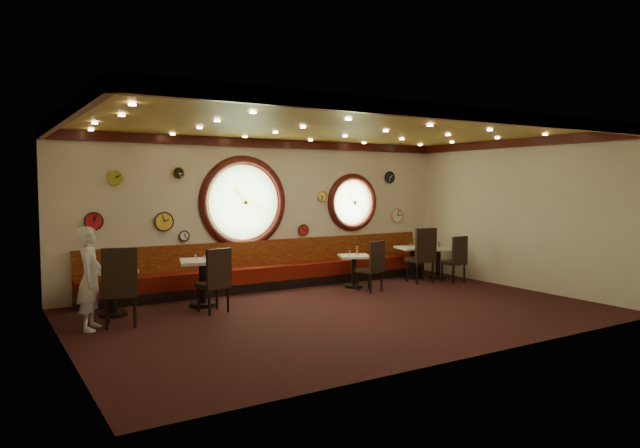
% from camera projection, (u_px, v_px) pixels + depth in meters
% --- Properties ---
extents(floor, '(9.00, 6.00, 0.00)m').
position_uv_depth(floor, '(346.00, 312.00, 9.95)').
color(floor, black).
rests_on(floor, ground).
extents(ceiling, '(9.00, 6.00, 0.02)m').
position_uv_depth(ceiling, '(346.00, 128.00, 9.73)').
color(ceiling, gold).
rests_on(ceiling, wall_back).
extents(wall_back, '(9.00, 0.02, 3.20)m').
position_uv_depth(wall_back, '(269.00, 213.00, 12.39)').
color(wall_back, beige).
rests_on(wall_back, floor).
extents(wall_front, '(9.00, 0.02, 3.20)m').
position_uv_depth(wall_front, '(477.00, 234.00, 7.29)').
color(wall_front, beige).
rests_on(wall_front, floor).
extents(wall_left, '(0.02, 6.00, 3.20)m').
position_uv_depth(wall_left, '(63.00, 232.00, 7.49)').
color(wall_left, beige).
rests_on(wall_left, floor).
extents(wall_right, '(0.02, 6.00, 3.20)m').
position_uv_depth(wall_right, '(520.00, 214.00, 12.19)').
color(wall_right, beige).
rests_on(wall_right, floor).
extents(molding_back, '(9.00, 0.10, 0.18)m').
position_uv_depth(molding_back, '(269.00, 143.00, 12.24)').
color(molding_back, '#350C09').
rests_on(molding_back, wall_back).
extents(molding_front, '(9.00, 0.10, 0.18)m').
position_uv_depth(molding_front, '(477.00, 115.00, 7.22)').
color(molding_front, '#350C09').
rests_on(molding_front, wall_back).
extents(molding_left, '(0.10, 6.00, 0.18)m').
position_uv_depth(molding_left, '(63.00, 117.00, 7.41)').
color(molding_left, '#350C09').
rests_on(molding_left, wall_back).
extents(molding_right, '(0.10, 6.00, 0.18)m').
position_uv_depth(molding_right, '(520.00, 143.00, 12.05)').
color(molding_right, '#350C09').
rests_on(molding_right, wall_back).
extents(banquette_base, '(8.00, 0.55, 0.20)m').
position_uv_depth(banquette_base, '(275.00, 283.00, 12.25)').
color(banquette_base, black).
rests_on(banquette_base, floor).
extents(banquette_seat, '(8.00, 0.55, 0.30)m').
position_uv_depth(banquette_seat, '(275.00, 272.00, 12.24)').
color(banquette_seat, '#590E07').
rests_on(banquette_seat, banquette_base).
extents(banquette_back, '(8.00, 0.10, 0.55)m').
position_uv_depth(banquette_back, '(270.00, 252.00, 12.40)').
color(banquette_back, '#5D0807').
rests_on(banquette_back, wall_back).
extents(porthole_left_glass, '(1.66, 0.02, 1.66)m').
position_uv_depth(porthole_left_glass, '(243.00, 202.00, 12.05)').
color(porthole_left_glass, '#92C576').
rests_on(porthole_left_glass, wall_back).
extents(porthole_left_frame, '(1.98, 0.18, 1.98)m').
position_uv_depth(porthole_left_frame, '(243.00, 202.00, 12.04)').
color(porthole_left_frame, '#350C09').
rests_on(porthole_left_frame, wall_back).
extents(porthole_left_ring, '(1.61, 0.03, 1.61)m').
position_uv_depth(porthole_left_ring, '(244.00, 202.00, 12.02)').
color(porthole_left_ring, gold).
rests_on(porthole_left_ring, wall_back).
extents(porthole_right_glass, '(1.10, 0.02, 1.10)m').
position_uv_depth(porthole_right_glass, '(352.00, 202.00, 13.52)').
color(porthole_right_glass, '#92C576').
rests_on(porthole_right_glass, wall_back).
extents(porthole_right_frame, '(1.38, 0.18, 1.38)m').
position_uv_depth(porthole_right_frame, '(352.00, 202.00, 13.50)').
color(porthole_right_frame, '#350C09').
rests_on(porthole_right_frame, wall_back).
extents(porthole_right_ring, '(1.09, 0.03, 1.09)m').
position_uv_depth(porthole_right_ring, '(353.00, 203.00, 13.48)').
color(porthole_right_ring, gold).
rests_on(porthole_right_ring, wall_back).
extents(wall_clock_0, '(0.28, 0.03, 0.28)m').
position_uv_depth(wall_clock_0, '(389.00, 177.00, 14.02)').
color(wall_clock_0, black).
rests_on(wall_clock_0, wall_back).
extents(wall_clock_1, '(0.36, 0.03, 0.36)m').
position_uv_depth(wall_clock_1, '(164.00, 222.00, 11.16)').
color(wall_clock_1, yellow).
rests_on(wall_clock_1, wall_back).
extents(wall_clock_2, '(0.32, 0.03, 0.32)m').
position_uv_depth(wall_clock_2, '(94.00, 221.00, 10.48)').
color(wall_clock_2, red).
rests_on(wall_clock_2, wall_back).
extents(wall_clock_3, '(0.22, 0.03, 0.22)m').
position_uv_depth(wall_clock_3, '(322.00, 197.00, 13.03)').
color(wall_clock_3, '#FAFF54').
rests_on(wall_clock_3, wall_back).
extents(wall_clock_4, '(0.26, 0.03, 0.26)m').
position_uv_depth(wall_clock_4, '(115.00, 178.00, 10.63)').
color(wall_clock_4, '#95AC22').
rests_on(wall_clock_4, wall_back).
extents(wall_clock_5, '(0.20, 0.03, 0.20)m').
position_uv_depth(wall_clock_5, '(184.00, 236.00, 11.39)').
color(wall_clock_5, white).
rests_on(wall_clock_5, wall_back).
extents(wall_clock_6, '(0.24, 0.03, 0.24)m').
position_uv_depth(wall_clock_6, '(303.00, 230.00, 12.83)').
color(wall_clock_6, red).
rests_on(wall_clock_6, wall_back).
extents(wall_clock_7, '(0.34, 0.03, 0.34)m').
position_uv_depth(wall_clock_7, '(397.00, 216.00, 14.22)').
color(wall_clock_7, white).
rests_on(wall_clock_7, wall_back).
extents(wall_clock_8, '(0.24, 0.03, 0.24)m').
position_uv_depth(wall_clock_8, '(178.00, 173.00, 11.25)').
color(wall_clock_8, black).
rests_on(wall_clock_8, wall_back).
extents(table_a, '(0.77, 0.77, 0.81)m').
position_uv_depth(table_a, '(113.00, 286.00, 9.64)').
color(table_a, black).
rests_on(table_a, floor).
extents(table_b, '(0.96, 0.96, 0.86)m').
position_uv_depth(table_b, '(202.00, 277.00, 10.41)').
color(table_b, black).
rests_on(table_b, floor).
extents(table_c, '(0.84, 0.84, 0.70)m').
position_uv_depth(table_c, '(354.00, 267.00, 12.34)').
color(table_c, black).
rests_on(table_c, floor).
extents(table_d, '(0.82, 0.82, 0.75)m').
position_uv_depth(table_d, '(412.00, 258.00, 13.54)').
color(table_d, black).
rests_on(table_d, floor).
extents(table_e, '(0.87, 0.87, 0.73)m').
position_uv_depth(table_e, '(438.00, 259.00, 13.52)').
color(table_e, black).
rests_on(table_e, floor).
extents(chair_a, '(0.64, 0.64, 0.78)m').
position_uv_depth(chair_a, '(120.00, 282.00, 8.85)').
color(chair_a, black).
rests_on(chair_a, floor).
extents(chair_b, '(0.55, 0.55, 0.70)m').
position_uv_depth(chair_b, '(216.00, 276.00, 9.86)').
color(chair_b, black).
rests_on(chair_b, floor).
extents(chair_c, '(0.53, 0.53, 0.66)m').
position_uv_depth(chair_c, '(373.00, 263.00, 11.80)').
color(chair_c, black).
rests_on(chair_c, floor).
extents(chair_d, '(0.60, 0.60, 0.78)m').
position_uv_depth(chair_d, '(423.00, 252.00, 12.81)').
color(chair_d, black).
rests_on(chair_d, floor).
extents(chair_e, '(0.45, 0.45, 0.65)m').
position_uv_depth(chair_e, '(457.00, 256.00, 12.94)').
color(chair_e, black).
rests_on(chair_e, floor).
extents(condiment_a_salt, '(0.04, 0.04, 0.10)m').
position_uv_depth(condiment_a_salt, '(110.00, 265.00, 9.61)').
color(condiment_a_salt, silver).
rests_on(condiment_a_salt, table_a).
extents(condiment_b_salt, '(0.03, 0.03, 0.10)m').
position_uv_depth(condiment_b_salt, '(196.00, 257.00, 10.44)').
color(condiment_b_salt, silver).
rests_on(condiment_b_salt, table_b).
extents(condiment_c_salt, '(0.04, 0.04, 0.11)m').
position_uv_depth(condiment_c_salt, '(350.00, 252.00, 12.36)').
color(condiment_c_salt, silver).
rests_on(condiment_c_salt, table_c).
extents(condiment_d_salt, '(0.04, 0.04, 0.11)m').
position_uv_depth(condiment_d_salt, '(410.00, 245.00, 13.48)').
color(condiment_d_salt, silver).
rests_on(condiment_d_salt, table_d).
extents(condiment_a_pepper, '(0.04, 0.04, 0.11)m').
position_uv_depth(condiment_a_pepper, '(110.00, 265.00, 9.58)').
color(condiment_a_pepper, silver).
rests_on(condiment_a_pepper, table_a).
extents(condiment_b_pepper, '(0.03, 0.03, 0.09)m').
position_uv_depth(condiment_b_pepper, '(204.00, 257.00, 10.39)').
color(condiment_b_pepper, silver).
rests_on(condiment_b_pepper, table_b).
extents(condiment_c_pepper, '(0.03, 0.03, 0.09)m').
position_uv_depth(condiment_c_pepper, '(358.00, 253.00, 12.33)').
color(condiment_c_pepper, silver).
rests_on(condiment_c_pepper, table_c).
extents(condiment_d_pepper, '(0.03, 0.03, 0.09)m').
position_uv_depth(condiment_d_pepper, '(413.00, 245.00, 13.46)').
color(condiment_d_pepper, silver).
rests_on(condiment_d_pepper, table_d).
extents(condiment_a_bottle, '(0.05, 0.05, 0.17)m').
position_uv_depth(condiment_a_bottle, '(114.00, 262.00, 9.76)').
color(condiment_a_bottle, gold).
rests_on(condiment_a_bottle, table_a).
extents(condiment_b_bottle, '(0.05, 0.05, 0.15)m').
position_uv_depth(condiment_b_bottle, '(207.00, 255.00, 10.56)').
color(condiment_b_bottle, gold).
rests_on(condiment_b_bottle, table_b).
extents(condiment_c_bottle, '(0.06, 0.06, 0.18)m').
position_uv_depth(condiment_c_bottle, '(357.00, 250.00, 12.43)').
color(condiment_c_bottle, gold).
rests_on(condiment_c_bottle, table_c).
extents(condiment_d_bottle, '(0.06, 0.06, 0.18)m').
position_uv_depth(condiment_d_bottle, '(414.00, 242.00, 13.69)').
color(condiment_d_bottle, gold).
rests_on(condiment_d_bottle, table_d).
extents(condiment_e_salt, '(0.03, 0.03, 0.09)m').
position_uv_depth(condiment_e_salt, '(435.00, 246.00, 13.53)').
color(condiment_e_salt, silver).
rests_on(condiment_e_salt, table_e).
extents(condiment_e_pepper, '(0.03, 0.03, 0.09)m').
position_uv_depth(condiment_e_pepper, '(439.00, 246.00, 13.51)').
color(condiment_e_pepper, '#B8B8BC').
rests_on(condiment_e_pepper, table_e).
extents(condiment_e_bottle, '(0.04, 0.04, 0.14)m').
position_uv_depth(condiment_e_bottle, '(439.00, 244.00, 13.65)').
color(condiment_e_bottle, gold).
rests_on(condiment_e_bottle, table_e).
extents(waiter, '(0.58, 0.68, 1.59)m').
position_uv_depth(waiter, '(90.00, 278.00, 8.71)').
color(waiter, white).
rests_on(waiter, floor).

